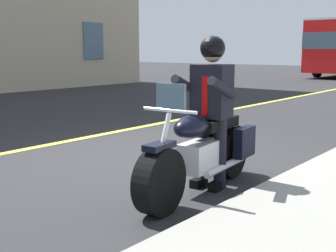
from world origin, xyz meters
The scene contains 4 objects.
ground_plane centered at (0.00, 0.00, 0.00)m, with size 80.00×80.00×0.00m, color #28282B.
lane_center_stripe centered at (0.00, -2.00, 0.01)m, with size 60.00×0.16×0.01m, color #E5DB4C.
motorcycle_main centered at (0.83, 1.40, 0.45)m, with size 2.22×0.75×1.26m.
rider_main centered at (0.64, 1.37, 1.04)m, with size 0.66×0.60×1.74m.
Camera 1 is at (4.71, 4.13, 1.57)m, focal length 46.53 mm.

